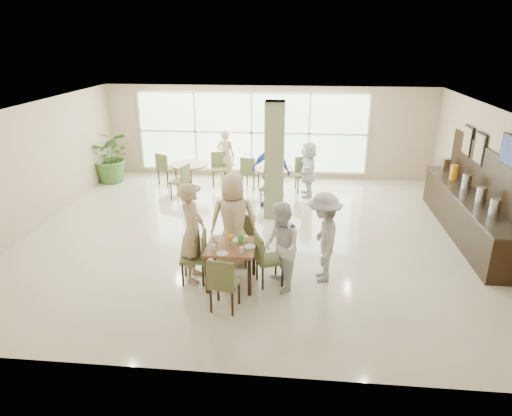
# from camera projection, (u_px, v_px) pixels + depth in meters

# --- Properties ---
(ground) EXTENTS (10.00, 10.00, 0.00)m
(ground) POSITION_uv_depth(u_px,v_px,m) (252.00, 235.00, 10.24)
(ground) COLOR beige
(ground) RESTS_ON ground
(room_shell) EXTENTS (10.00, 10.00, 10.00)m
(room_shell) POSITION_uv_depth(u_px,v_px,m) (252.00, 161.00, 9.63)
(room_shell) COLOR white
(room_shell) RESTS_ON ground
(window_bank) EXTENTS (7.00, 0.04, 7.00)m
(window_bank) POSITION_uv_depth(u_px,v_px,m) (252.00, 133.00, 13.93)
(window_bank) COLOR silver
(window_bank) RESTS_ON ground
(column) EXTENTS (0.45, 0.45, 2.80)m
(column) POSITION_uv_depth(u_px,v_px,m) (274.00, 161.00, 10.82)
(column) COLOR #6F7853
(column) RESTS_ON ground
(main_table) EXTENTS (0.86, 0.86, 0.75)m
(main_table) POSITION_uv_depth(u_px,v_px,m) (231.00, 251.00, 8.00)
(main_table) COLOR brown
(main_table) RESTS_ON ground
(round_table_left) EXTENTS (1.08, 1.08, 0.75)m
(round_table_left) POSITION_uv_depth(u_px,v_px,m) (190.00, 170.00, 13.08)
(round_table_left) COLOR brown
(round_table_left) RESTS_ON ground
(round_table_right) EXTENTS (1.06, 1.06, 0.75)m
(round_table_right) POSITION_uv_depth(u_px,v_px,m) (274.00, 175.00, 12.62)
(round_table_right) COLOR brown
(round_table_right) RESTS_ON ground
(chairs_main_table) EXTENTS (1.90, 2.12, 0.95)m
(chairs_main_table) POSITION_uv_depth(u_px,v_px,m) (232.00, 259.00, 8.08)
(chairs_main_table) COLOR #505C32
(chairs_main_table) RESTS_ON ground
(chairs_table_left) EXTENTS (2.13, 1.85, 0.95)m
(chairs_table_left) POSITION_uv_depth(u_px,v_px,m) (189.00, 173.00, 13.14)
(chairs_table_left) COLOR #505C32
(chairs_table_left) RESTS_ON ground
(chairs_table_right) EXTENTS (2.07, 1.93, 0.95)m
(chairs_table_right) POSITION_uv_depth(u_px,v_px,m) (275.00, 178.00, 12.65)
(chairs_table_right) COLOR #505C32
(chairs_table_right) RESTS_ON ground
(tabletop_clutter) EXTENTS (0.78, 0.76, 0.21)m
(tabletop_clutter) POSITION_uv_depth(u_px,v_px,m) (232.00, 243.00, 7.92)
(tabletop_clutter) COLOR white
(tabletop_clutter) RESTS_ON main_table
(buffet_counter) EXTENTS (0.64, 4.70, 1.95)m
(buffet_counter) POSITION_uv_depth(u_px,v_px,m) (466.00, 211.00, 10.08)
(buffet_counter) COLOR black
(buffet_counter) RESTS_ON ground
(framed_art_a) EXTENTS (0.05, 0.55, 0.70)m
(framed_art_a) POSITION_uv_depth(u_px,v_px,m) (480.00, 149.00, 10.05)
(framed_art_a) COLOR black
(framed_art_a) RESTS_ON ground
(framed_art_b) EXTENTS (0.05, 0.55, 0.70)m
(framed_art_b) POSITION_uv_depth(u_px,v_px,m) (468.00, 141.00, 10.79)
(framed_art_b) COLOR black
(framed_art_b) RESTS_ON ground
(potted_plant) EXTENTS (1.57, 1.57, 1.58)m
(potted_plant) POSITION_uv_depth(u_px,v_px,m) (112.00, 156.00, 13.67)
(potted_plant) COLOR #3A6A2A
(potted_plant) RESTS_ON ground
(teen_left) EXTENTS (0.49, 0.70, 1.84)m
(teen_left) POSITION_uv_depth(u_px,v_px,m) (192.00, 232.00, 8.08)
(teen_left) COLOR tan
(teen_left) RESTS_ON ground
(teen_far) EXTENTS (0.97, 0.63, 1.84)m
(teen_far) POSITION_uv_depth(u_px,v_px,m) (233.00, 220.00, 8.62)
(teen_far) COLOR tan
(teen_far) RESTS_ON ground
(teen_right) EXTENTS (0.82, 0.93, 1.60)m
(teen_right) POSITION_uv_depth(u_px,v_px,m) (281.00, 247.00, 7.78)
(teen_right) COLOR white
(teen_right) RESTS_ON ground
(teen_standing) EXTENTS (0.66, 1.10, 1.66)m
(teen_standing) POSITION_uv_depth(u_px,v_px,m) (324.00, 237.00, 8.10)
(teen_standing) COLOR #A0A1A3
(teen_standing) RESTS_ON ground
(adult_a) EXTENTS (1.21, 0.93, 1.81)m
(adult_a) POSITION_uv_depth(u_px,v_px,m) (271.00, 172.00, 11.69)
(adult_a) COLOR #4466CD
(adult_a) RESTS_ON ground
(adult_b) EXTENTS (0.61, 1.40, 1.51)m
(adult_b) POSITION_uv_depth(u_px,v_px,m) (308.00, 169.00, 12.49)
(adult_b) COLOR white
(adult_b) RESTS_ON ground
(adult_standing) EXTENTS (0.67, 0.53, 1.59)m
(adult_standing) POSITION_uv_depth(u_px,v_px,m) (226.00, 156.00, 13.67)
(adult_standing) COLOR tan
(adult_standing) RESTS_ON ground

